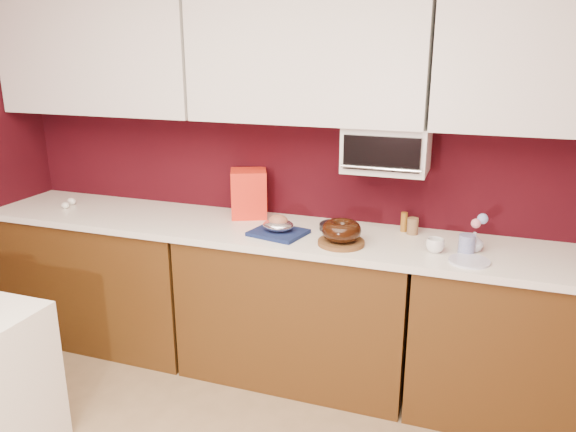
% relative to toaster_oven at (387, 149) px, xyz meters
% --- Properties ---
extents(wall_back, '(4.00, 0.02, 2.50)m').
position_rel_toaster_oven_xyz_m(wall_back, '(-0.45, 0.15, -0.12)').
color(wall_back, '#36070D').
rests_on(wall_back, floor).
extents(base_cabinet_left, '(1.31, 0.58, 0.86)m').
position_rel_toaster_oven_xyz_m(base_cabinet_left, '(-1.78, -0.17, -0.95)').
color(base_cabinet_left, '#4E2E0F').
rests_on(base_cabinet_left, floor).
extents(base_cabinet_center, '(1.31, 0.58, 0.86)m').
position_rel_toaster_oven_xyz_m(base_cabinet_center, '(-0.45, -0.17, -0.95)').
color(base_cabinet_center, '#4E2E0F').
rests_on(base_cabinet_center, floor).
extents(base_cabinet_right, '(1.31, 0.58, 0.86)m').
position_rel_toaster_oven_xyz_m(base_cabinet_right, '(0.88, -0.17, -0.95)').
color(base_cabinet_right, '#4E2E0F').
rests_on(base_cabinet_right, floor).
extents(countertop, '(4.00, 0.62, 0.04)m').
position_rel_toaster_oven_xyz_m(countertop, '(-0.45, -0.17, -0.49)').
color(countertop, white).
rests_on(countertop, base_cabinet_center).
extents(upper_cabinet_left, '(1.31, 0.33, 0.70)m').
position_rel_toaster_oven_xyz_m(upper_cabinet_left, '(-1.78, -0.02, 0.48)').
color(upper_cabinet_left, white).
rests_on(upper_cabinet_left, wall_back).
extents(upper_cabinet_center, '(1.31, 0.33, 0.70)m').
position_rel_toaster_oven_xyz_m(upper_cabinet_center, '(-0.45, -0.02, 0.48)').
color(upper_cabinet_center, white).
rests_on(upper_cabinet_center, wall_back).
extents(toaster_oven, '(0.45, 0.30, 0.25)m').
position_rel_toaster_oven_xyz_m(toaster_oven, '(0.00, 0.00, 0.00)').
color(toaster_oven, white).
rests_on(toaster_oven, upper_cabinet_center).
extents(toaster_oven_door, '(0.40, 0.02, 0.18)m').
position_rel_toaster_oven_xyz_m(toaster_oven_door, '(0.00, -0.16, 0.00)').
color(toaster_oven_door, black).
rests_on(toaster_oven_door, toaster_oven).
extents(toaster_oven_handle, '(0.42, 0.02, 0.02)m').
position_rel_toaster_oven_xyz_m(toaster_oven_handle, '(0.00, -0.18, -0.07)').
color(toaster_oven_handle, silver).
rests_on(toaster_oven_handle, toaster_oven).
extents(cake_base, '(0.33, 0.33, 0.02)m').
position_rel_toaster_oven_xyz_m(cake_base, '(-0.17, -0.29, -0.46)').
color(cake_base, brown).
rests_on(cake_base, countertop).
extents(bundt_cake, '(0.27, 0.27, 0.08)m').
position_rel_toaster_oven_xyz_m(bundt_cake, '(-0.17, -0.29, -0.39)').
color(bundt_cake, black).
rests_on(bundt_cake, cake_base).
extents(navy_towel, '(0.33, 0.30, 0.02)m').
position_rel_toaster_oven_xyz_m(navy_towel, '(-0.54, -0.25, -0.46)').
color(navy_towel, '#131F4A').
rests_on(navy_towel, countertop).
extents(foil_ham_nest, '(0.22, 0.20, 0.06)m').
position_rel_toaster_oven_xyz_m(foil_ham_nest, '(-0.54, -0.25, -0.42)').
color(foil_ham_nest, white).
rests_on(foil_ham_nest, navy_towel).
extents(roasted_ham, '(0.12, 0.11, 0.07)m').
position_rel_toaster_oven_xyz_m(roasted_ham, '(-0.54, -0.25, -0.40)').
color(roasted_ham, '#A7664C').
rests_on(roasted_ham, foil_ham_nest).
extents(pandoro_box, '(0.27, 0.26, 0.29)m').
position_rel_toaster_oven_xyz_m(pandoro_box, '(-0.83, 0.02, -0.33)').
color(pandoro_box, red).
rests_on(pandoro_box, countertop).
extents(dark_pan, '(0.23, 0.23, 0.03)m').
position_rel_toaster_oven_xyz_m(dark_pan, '(-0.26, -0.05, -0.46)').
color(dark_pan, black).
rests_on(dark_pan, countertop).
extents(coffee_mug, '(0.10, 0.10, 0.09)m').
position_rel_toaster_oven_xyz_m(coffee_mug, '(0.31, -0.24, -0.43)').
color(coffee_mug, white).
rests_on(coffee_mug, countertop).
extents(blue_jar, '(0.10, 0.10, 0.10)m').
position_rel_toaster_oven_xyz_m(blue_jar, '(0.46, -0.21, -0.43)').
color(blue_jar, navy).
rests_on(blue_jar, countertop).
extents(flower_vase, '(0.10, 0.10, 0.11)m').
position_rel_toaster_oven_xyz_m(flower_vase, '(0.50, -0.16, -0.42)').
color(flower_vase, silver).
rests_on(flower_vase, countertop).
extents(flower_pink, '(0.05, 0.05, 0.05)m').
position_rel_toaster_oven_xyz_m(flower_pink, '(0.50, -0.16, -0.33)').
color(flower_pink, '#DA7E86').
rests_on(flower_pink, flower_vase).
extents(flower_blue, '(0.05, 0.05, 0.05)m').
position_rel_toaster_oven_xyz_m(flower_blue, '(0.53, -0.14, -0.30)').
color(flower_blue, '#839BD2').
rests_on(flower_blue, flower_vase).
extents(china_plate, '(0.23, 0.23, 0.01)m').
position_rel_toaster_oven_xyz_m(china_plate, '(0.48, -0.33, -0.47)').
color(china_plate, silver).
rests_on(china_plate, countertop).
extents(amber_bottle, '(0.04, 0.04, 0.11)m').
position_rel_toaster_oven_xyz_m(amber_bottle, '(0.11, 0.04, -0.42)').
color(amber_bottle, '#8E5919').
rests_on(amber_bottle, countertop).
extents(paper_cup, '(0.07, 0.07, 0.09)m').
position_rel_toaster_oven_xyz_m(paper_cup, '(0.16, 0.01, -0.43)').
color(paper_cup, brown).
rests_on(paper_cup, countertop).
extents(egg_left, '(0.06, 0.05, 0.04)m').
position_rel_toaster_oven_xyz_m(egg_left, '(-2.02, -0.21, -0.45)').
color(egg_left, white).
rests_on(egg_left, countertop).
extents(egg_right, '(0.07, 0.06, 0.05)m').
position_rel_toaster_oven_xyz_m(egg_right, '(-2.04, -0.13, -0.45)').
color(egg_right, white).
rests_on(egg_right, countertop).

